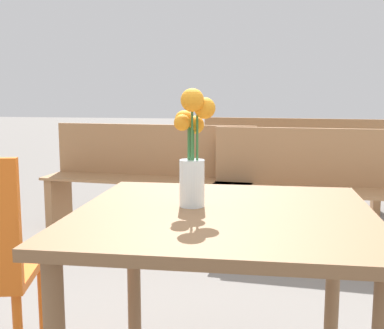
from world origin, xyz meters
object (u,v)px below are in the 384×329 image
Objects in this scene: bench_far at (316,187)px; table_front at (223,249)px; flower_vase at (193,152)px; bench_near at (150,175)px; bench_middle at (289,158)px.

table_front is at bearing -101.56° from bench_far.
bench_far is (0.51, 1.96, -0.46)m from flower_vase.
bench_near is at bearing 110.52° from table_front.
flower_vase is 0.24× the size of bench_far.
bench_near is (-0.83, 2.21, -0.18)m from table_front.
bench_far is at bearing -83.33° from bench_middle.
bench_middle is 1.21× the size of bench_far.
flower_vase is 2.08m from bench_far.
table_front is 0.60× the size of bench_far.
bench_near is 1.59m from bench_middle.
bench_near is 0.94× the size of bench_middle.
flower_vase is 0.21× the size of bench_near.
bench_far is (0.41, 2.00, -0.19)m from table_front.
flower_vase is 3.39m from bench_middle.
bench_near is at bearing 170.19° from bench_far.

